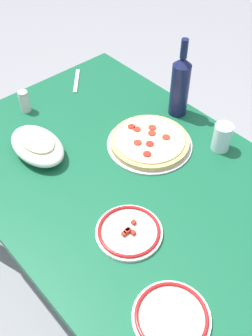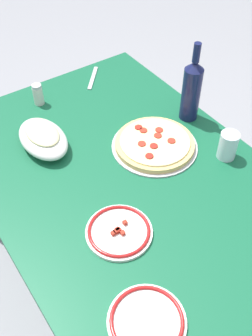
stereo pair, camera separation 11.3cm
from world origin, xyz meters
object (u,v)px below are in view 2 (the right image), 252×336
at_px(baked_pasta_dish, 43,137).
at_px(water_glass, 228,146).
at_px(side_plate_far, 147,321).
at_px(wine_bottle, 192,89).
at_px(spice_shaker, 38,94).
at_px(dining_table, 126,197).
at_px(pepperoni_pizza, 155,144).
at_px(side_plate_near, 119,231).

xyz_separation_m(baked_pasta_dish, water_glass, (0.41, 0.50, 0.01)).
xyz_separation_m(baked_pasta_dish, side_plate_far, (0.72, -0.08, -0.03)).
bearing_deg(wine_bottle, spice_shaker, -132.84).
xyz_separation_m(dining_table, spice_shaker, (-0.52, -0.06, 0.16)).
relative_size(dining_table, side_plate_far, 6.56).
bearing_deg(dining_table, pepperoni_pizza, 108.26).
distance_m(dining_table, baked_pasta_dish, 0.36).
relative_size(baked_pasta_dish, side_plate_near, 1.22).
xyz_separation_m(wine_bottle, side_plate_far, (0.56, -0.61, -0.12)).
xyz_separation_m(dining_table, water_glass, (0.13, 0.33, 0.17)).
distance_m(dining_table, wine_bottle, 0.46).
height_order(pepperoni_pizza, side_plate_far, pepperoni_pizza).
bearing_deg(side_plate_far, pepperoni_pizza, 140.84).
bearing_deg(side_plate_far, side_plate_near, 160.41).
bearing_deg(dining_table, spice_shaker, -173.00).
bearing_deg(side_plate_far, spice_shaker, 169.40).
bearing_deg(spice_shaker, dining_table, 7.00).
xyz_separation_m(dining_table, side_plate_near, (0.18, -0.15, 0.12)).
bearing_deg(dining_table, water_glass, 69.43).
xyz_separation_m(water_glass, spice_shaker, (-0.64, -0.40, -0.01)).
xyz_separation_m(baked_pasta_dish, side_plate_near, (0.46, 0.01, -0.03)).
relative_size(wine_bottle, water_glass, 3.08).
bearing_deg(pepperoni_pizza, water_glass, 44.42).
bearing_deg(spice_shaker, pepperoni_pizza, 25.65).
distance_m(wine_bottle, water_glass, 0.26).
xyz_separation_m(pepperoni_pizza, water_glass, (0.18, 0.17, 0.04)).
bearing_deg(water_glass, pepperoni_pizza, -135.58).
xyz_separation_m(pepperoni_pizza, side_plate_near, (0.24, -0.31, -0.01)).
bearing_deg(side_plate_near, dining_table, 140.46).
relative_size(wine_bottle, side_plate_near, 1.57).
relative_size(side_plate_near, side_plate_far, 1.00).
relative_size(side_plate_far, spice_shaker, 2.28).
height_order(baked_pasta_dish, side_plate_far, baked_pasta_dish).
distance_m(baked_pasta_dish, side_plate_near, 0.46).
distance_m(dining_table, pepperoni_pizza, 0.21).
bearing_deg(baked_pasta_dish, water_glass, 50.68).
height_order(pepperoni_pizza, side_plate_near, pepperoni_pizza).
distance_m(pepperoni_pizza, water_glass, 0.25).
xyz_separation_m(pepperoni_pizza, wine_bottle, (-0.06, 0.21, 0.11)).
distance_m(baked_pasta_dish, wine_bottle, 0.56).
relative_size(pepperoni_pizza, spice_shaker, 3.52).
bearing_deg(dining_table, side_plate_far, -28.81).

